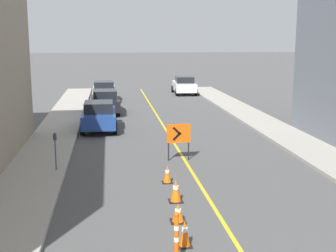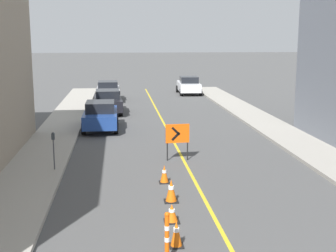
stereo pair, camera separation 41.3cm
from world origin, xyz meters
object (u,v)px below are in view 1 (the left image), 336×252
at_px(parked_car_curb_far, 104,91).
at_px(parking_meter_near_curb, 55,144).
at_px(delineator_post_front, 176,239).
at_px(traffic_cone_farthest, 167,174).
at_px(traffic_cone_third, 185,233).
at_px(parked_car_opposite_side, 184,85).
at_px(parked_car_curb_mid, 105,102).
at_px(traffic_cone_fourth, 178,213).
at_px(arrow_barricade_primary, 179,135).
at_px(parked_car_curb_near, 99,116).
at_px(traffic_cone_fifth, 176,191).

relative_size(parked_car_curb_far, parking_meter_near_curb, 3.02).
bearing_deg(delineator_post_front, parked_car_curb_far, 93.89).
bearing_deg(traffic_cone_farthest, traffic_cone_third, -92.31).
bearing_deg(parked_car_opposite_side, parked_car_curb_mid, -122.40).
bearing_deg(traffic_cone_fourth, arrow_barricade_primary, 81.48).
bearing_deg(parking_meter_near_curb, parked_car_curb_mid, 82.96).
distance_m(delineator_post_front, parked_car_curb_mid, 21.55).
relative_size(traffic_cone_farthest, parking_meter_near_curb, 0.45).
bearing_deg(traffic_cone_third, parked_car_curb_far, 94.62).
bearing_deg(parking_meter_near_curb, parked_car_curb_near, 80.12).
relative_size(parked_car_curb_near, parked_car_curb_mid, 0.98).
bearing_deg(delineator_post_front, parking_meter_near_curb, 115.30).
bearing_deg(parked_car_curb_mid, traffic_cone_third, -87.07).
xyz_separation_m(parked_car_curb_mid, parked_car_opposite_side, (7.02, 10.07, 0.00)).
xyz_separation_m(traffic_cone_third, parked_car_curb_near, (-2.36, 15.10, 0.46)).
xyz_separation_m(parked_car_curb_near, parked_car_curb_far, (0.18, 11.94, 0.00)).
bearing_deg(arrow_barricade_primary, traffic_cone_farthest, -109.98).
distance_m(traffic_cone_third, parked_car_opposite_side, 31.26).
relative_size(traffic_cone_third, traffic_cone_fifth, 0.95).
bearing_deg(parking_meter_near_curb, parked_car_curb_far, 85.40).
distance_m(traffic_cone_third, parked_car_curb_near, 15.29).
bearing_deg(traffic_cone_farthest, traffic_cone_fifth, -89.27).
relative_size(traffic_cone_fifth, parked_car_curb_near, 0.17).
xyz_separation_m(traffic_cone_fifth, delineator_post_front, (-0.53, -3.86, 0.14)).
distance_m(parked_car_curb_near, parked_car_curb_far, 11.94).
xyz_separation_m(traffic_cone_farthest, parked_car_opposite_side, (4.73, 25.74, 0.48)).
distance_m(delineator_post_front, parked_car_curb_near, 15.91).
distance_m(parked_car_curb_mid, parking_meter_near_curb, 14.15).
xyz_separation_m(parked_car_curb_far, parked_car_opposite_side, (7.12, 3.83, 0.00)).
xyz_separation_m(traffic_cone_farthest, parked_car_curb_far, (-2.39, 21.91, 0.48)).
bearing_deg(parked_car_curb_mid, parked_car_curb_near, -95.60).
bearing_deg(parked_car_curb_near, traffic_cone_fifth, -77.99).
distance_m(traffic_cone_fourth, parked_car_curb_far, 25.59).
bearing_deg(traffic_cone_fifth, parked_car_curb_near, 102.27).
bearing_deg(parked_car_curb_mid, parking_meter_near_curb, -99.82).
relative_size(traffic_cone_third, parked_car_curb_near, 0.16).
height_order(parked_car_opposite_side, parking_meter_near_curb, parked_car_opposite_side).
bearing_deg(arrow_barricade_primary, delineator_post_front, -102.97).
distance_m(delineator_post_front, parked_car_curb_far, 27.78).
bearing_deg(delineator_post_front, parked_car_curb_mid, 94.74).
bearing_deg(parked_car_curb_mid, delineator_post_front, -88.04).
relative_size(traffic_cone_fifth, parked_car_opposite_side, 0.17).
distance_m(arrow_barricade_primary, parking_meter_near_curb, 5.04).
xyz_separation_m(traffic_cone_farthest, arrow_barricade_primary, (0.84, 2.98, 0.76)).
bearing_deg(traffic_cone_farthest, parking_meter_near_curb, 157.88).
bearing_deg(traffic_cone_third, parked_car_curb_near, 98.89).
height_order(delineator_post_front, arrow_barricade_primary, arrow_barricade_primary).
height_order(delineator_post_front, parked_car_curb_far, parked_car_curb_far).
bearing_deg(parked_car_curb_mid, parked_car_curb_far, 88.15).
xyz_separation_m(traffic_cone_fourth, arrow_barricade_primary, (0.98, 6.55, 0.82)).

